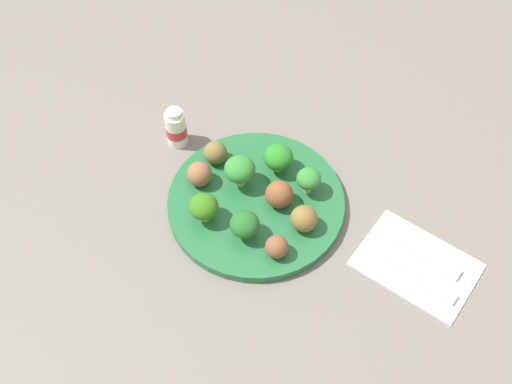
{
  "coord_description": "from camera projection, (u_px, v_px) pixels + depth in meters",
  "views": [
    {
      "loc": [
        0.29,
        -0.5,
        0.83
      ],
      "look_at": [
        0.0,
        0.0,
        0.04
      ],
      "focal_mm": 44.32,
      "sensor_mm": 36.0,
      "label": 1
    }
  ],
  "objects": [
    {
      "name": "meatball_mid_right",
      "position": [
        304.0,
        219.0,
        0.95
      ],
      "size": [
        0.04,
        0.04,
        0.04
      ],
      "primitive_type": "sphere",
      "color": "brown",
      "rests_on": "plate"
    },
    {
      "name": "broccoli_floret_mid_right",
      "position": [
        204.0,
        207.0,
        0.95
      ],
      "size": [
        0.04,
        0.04,
        0.05
      ],
      "color": "#8EC76F",
      "rests_on": "plate"
    },
    {
      "name": "knife",
      "position": [
        416.0,
        274.0,
        0.93
      ],
      "size": [
        0.15,
        0.03,
        0.01
      ],
      "color": "silver",
      "rests_on": "napkin"
    },
    {
      "name": "meatball_front_left",
      "position": [
        279.0,
        194.0,
        0.97
      ],
      "size": [
        0.04,
        0.04,
        0.04
      ],
      "primitive_type": "sphere",
      "color": "brown",
      "rests_on": "plate"
    },
    {
      "name": "meatball_far_rim",
      "position": [
        215.0,
        153.0,
        1.02
      ],
      "size": [
        0.04,
        0.04,
        0.04
      ],
      "primitive_type": "sphere",
      "color": "brown",
      "rests_on": "plate"
    },
    {
      "name": "broccoli_floret_far_rim",
      "position": [
        245.0,
        224.0,
        0.93
      ],
      "size": [
        0.04,
        0.04,
        0.05
      ],
      "color": "#9EBA7B",
      "rests_on": "plate"
    },
    {
      "name": "broccoli_floret_mid_left",
      "position": [
        240.0,
        170.0,
        0.98
      ],
      "size": [
        0.05,
        0.05,
        0.06
      ],
      "color": "#94C066",
      "rests_on": "plate"
    },
    {
      "name": "meatball_back_right",
      "position": [
        199.0,
        174.0,
        1.0
      ],
      "size": [
        0.04,
        0.04,
        0.04
      ],
      "primitive_type": "sphere",
      "color": "brown",
      "rests_on": "plate"
    },
    {
      "name": "fork",
      "position": [
        428.0,
        257.0,
        0.94
      ],
      "size": [
        0.12,
        0.03,
        0.01
      ],
      "color": "silver",
      "rests_on": "napkin"
    },
    {
      "name": "ground_plane",
      "position": [
        256.0,
        205.0,
        1.01
      ],
      "size": [
        4.0,
        4.0,
        0.0
      ],
      "primitive_type": "plane",
      "color": "slate"
    },
    {
      "name": "meatball_front_right",
      "position": [
        277.0,
        247.0,
        0.92
      ],
      "size": [
        0.04,
        0.04,
        0.04
      ],
      "primitive_type": "sphere",
      "color": "brown",
      "rests_on": "plate"
    },
    {
      "name": "napkin",
      "position": [
        417.0,
        264.0,
        0.94
      ],
      "size": [
        0.18,
        0.14,
        0.01
      ],
      "primitive_type": "cube",
      "rotation": [
        0.0,
        0.0,
        -0.1
      ],
      "color": "white",
      "rests_on": "ground_plane"
    },
    {
      "name": "broccoli_floret_front_left",
      "position": [
        309.0,
        179.0,
        0.98
      ],
      "size": [
        0.04,
        0.04,
        0.05
      ],
      "color": "#A1CA73",
      "rests_on": "plate"
    },
    {
      "name": "yogurt_bottle",
      "position": [
        176.0,
        128.0,
        1.06
      ],
      "size": [
        0.04,
        0.04,
        0.08
      ],
      "color": "white",
      "rests_on": "ground_plane"
    },
    {
      "name": "broccoli_floret_back_right",
      "position": [
        280.0,
        158.0,
        1.0
      ],
      "size": [
        0.05,
        0.05,
        0.05
      ],
      "color": "#99CF6E",
      "rests_on": "plate"
    },
    {
      "name": "plate",
      "position": [
        256.0,
        202.0,
        1.0
      ],
      "size": [
        0.28,
        0.28,
        0.02
      ],
      "primitive_type": "cylinder",
      "color": "#236638",
      "rests_on": "ground_plane"
    }
  ]
}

